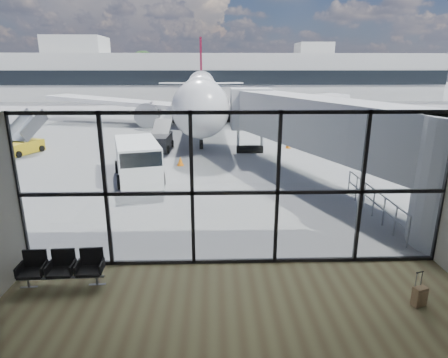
{
  "coord_description": "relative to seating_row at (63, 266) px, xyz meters",
  "views": [
    {
      "loc": [
        -0.6,
        -9.95,
        5.56
      ],
      "look_at": [
        -0.22,
        3.0,
        1.71
      ],
      "focal_mm": 30.0,
      "sensor_mm": 36.0,
      "label": 1
    }
  ],
  "objects": [
    {
      "name": "ground",
      "position": [
        4.62,
        41.0,
        -0.53
      ],
      "size": [
        220.0,
        220.0,
        0.0
      ],
      "primitive_type": "plane",
      "color": "slate",
      "rests_on": "ground"
    },
    {
      "name": "lounge_shell",
      "position": [
        4.62,
        -3.8,
        2.12
      ],
      "size": [
        12.02,
        8.01,
        4.51
      ],
      "color": "brown",
      "rests_on": "ground"
    },
    {
      "name": "glass_curtain_wall",
      "position": [
        4.62,
        1.0,
        1.72
      ],
      "size": [
        12.1,
        0.12,
        4.5
      ],
      "color": "white",
      "rests_on": "ground"
    },
    {
      "name": "jet_bridge",
      "position": [
        9.52,
        8.07,
        2.23
      ],
      "size": [
        8.0,
        16.5,
        4.33
      ],
      "color": "#9FA1A4",
      "rests_on": "ground"
    },
    {
      "name": "apron_railing",
      "position": [
        10.22,
        4.5,
        0.19
      ],
      "size": [
        0.06,
        5.46,
        1.11
      ],
      "color": "gray",
      "rests_on": "ground"
    },
    {
      "name": "far_terminal",
      "position": [
        4.03,
        62.97,
        3.68
      ],
      "size": [
        80.0,
        12.2,
        11.0
      ],
      "color": "#AEAEA9",
      "rests_on": "ground"
    },
    {
      "name": "tree_1",
      "position": [
        -34.38,
        73.0,
        4.72
      ],
      "size": [
        5.61,
        5.61,
        8.07
      ],
      "color": "#382619",
      "rests_on": "ground"
    },
    {
      "name": "tree_2",
      "position": [
        -28.38,
        73.0,
        5.35
      ],
      "size": [
        6.27,
        6.27,
        9.03
      ],
      "color": "#382619",
      "rests_on": "ground"
    },
    {
      "name": "tree_3",
      "position": [
        -22.38,
        73.0,
        4.1
      ],
      "size": [
        4.95,
        4.95,
        7.12
      ],
      "color": "#382619",
      "rests_on": "ground"
    },
    {
      "name": "tree_4",
      "position": [
        -16.38,
        73.0,
        4.72
      ],
      "size": [
        5.61,
        5.61,
        8.07
      ],
      "color": "#382619",
      "rests_on": "ground"
    },
    {
      "name": "tree_5",
      "position": [
        -10.38,
        73.0,
        5.35
      ],
      "size": [
        6.27,
        6.27,
        9.03
      ],
      "color": "#382619",
      "rests_on": "ground"
    },
    {
      "name": "seating_row",
      "position": [
        0.0,
        0.0,
        0.0
      ],
      "size": [
        2.16,
        0.69,
        0.96
      ],
      "rotation": [
        0.0,
        0.0,
        0.05
      ],
      "color": "gray",
      "rests_on": "ground"
    },
    {
      "name": "suitcase",
      "position": [
        8.98,
        -1.25,
        -0.26
      ],
      "size": [
        0.37,
        0.31,
        0.88
      ],
      "rotation": [
        0.0,
        0.0,
        0.34
      ],
      "color": "#7F6446",
      "rests_on": "ground"
    },
    {
      "name": "airliner",
      "position": [
        2.8,
        31.88,
        2.45
      ],
      "size": [
        32.78,
        37.93,
        9.77
      ],
      "rotation": [
        0.0,
        0.0,
        0.03
      ],
      "color": "silver",
      "rests_on": "ground"
    },
    {
      "name": "service_van",
      "position": [
        0.15,
        9.8,
        0.5
      ],
      "size": [
        3.17,
        4.97,
        2.0
      ],
      "rotation": [
        0.0,
        0.0,
        0.27
      ],
      "color": "white",
      "rests_on": "ground"
    },
    {
      "name": "belt_loader",
      "position": [
        0.25,
        17.18,
        0.11
      ],
      "size": [
        1.78,
        4.19,
        1.91
      ],
      "rotation": [
        0.0,
        0.0,
        -0.04
      ],
      "color": "black",
      "rests_on": "ground"
    },
    {
      "name": "mobile_stairs",
      "position": [
        -8.94,
        16.32,
        0.02
      ],
      "size": [
        2.53,
        3.55,
        2.27
      ],
      "rotation": [
        0.0,
        0.0,
        -0.36
      ],
      "color": "#BA9915",
      "rests_on": "ground"
    },
    {
      "name": "traffic_cone_b",
      "position": [
        2.07,
        12.7,
        -0.27
      ],
      "size": [
        0.38,
        0.38,
        0.55
      ],
      "color": "orange",
      "rests_on": "ground"
    },
    {
      "name": "traffic_cone_c",
      "position": [
        9.43,
        17.48,
        -0.28
      ],
      "size": [
        0.36,
        0.36,
        0.52
      ],
      "color": "orange",
      "rests_on": "ground"
    }
  ]
}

